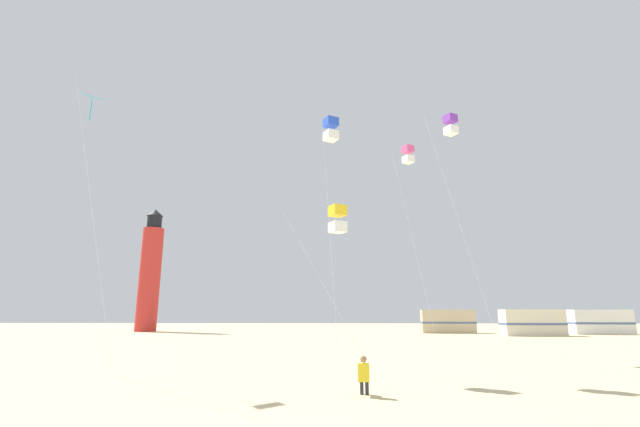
% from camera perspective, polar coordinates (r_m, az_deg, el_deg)
% --- Properties ---
extents(kite_flyer_standing, '(0.36, 0.53, 1.16)m').
position_cam_1_polar(kite_flyer_standing, '(13.96, 5.78, -20.31)').
color(kite_flyer_standing, yellow).
rests_on(kite_flyer_standing, ground).
extents(kite_box_gold, '(3.48, 2.53, 6.81)m').
position_cam_1_polar(kite_box_gold, '(18.07, 2.33, -0.76)').
color(kite_box_gold, silver).
rests_on(kite_box_gold, ground).
extents(kite_diamond_cyan, '(2.66, 2.66, 12.40)m').
position_cam_1_polar(kite_diamond_cyan, '(22.96, -27.75, 12.16)').
color(kite_diamond_cyan, silver).
rests_on(kite_diamond_cyan, ground).
extents(kite_box_violet, '(2.99, 2.15, 13.32)m').
position_cam_1_polar(kite_box_violet, '(25.92, 16.80, 11.03)').
color(kite_box_violet, silver).
rests_on(kite_box_violet, ground).
extents(kite_box_rainbow, '(2.30, 1.65, 12.98)m').
position_cam_1_polar(kite_box_rainbow, '(28.78, 11.50, 7.56)').
color(kite_box_rainbow, silver).
rests_on(kite_box_rainbow, ground).
extents(kite_box_blue, '(0.82, 0.82, 11.80)m').
position_cam_1_polar(kite_box_blue, '(21.69, 1.43, 10.95)').
color(kite_box_blue, silver).
rests_on(kite_box_blue, ground).
extents(lighthouse_distant, '(2.80, 2.80, 16.80)m').
position_cam_1_polar(lighthouse_distant, '(64.50, -21.44, -7.25)').
color(lighthouse_distant, red).
rests_on(lighthouse_distant, ground).
extents(rv_van_tan, '(6.59, 2.80, 2.80)m').
position_cam_1_polar(rv_van_tan, '(57.78, 16.45, -13.46)').
color(rv_van_tan, '#C6B28C').
rests_on(rv_van_tan, ground).
extents(rv_van_cream, '(6.46, 2.40, 2.80)m').
position_cam_1_polar(rv_van_cream, '(53.91, 26.12, -12.77)').
color(rv_van_cream, beige).
rests_on(rv_van_cream, ground).
extents(rv_van_white, '(6.62, 2.89, 2.80)m').
position_cam_1_polar(rv_van_white, '(61.55, 32.94, -11.89)').
color(rv_van_white, white).
rests_on(rv_van_white, ground).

